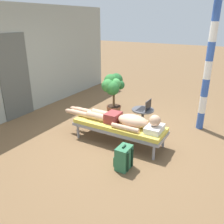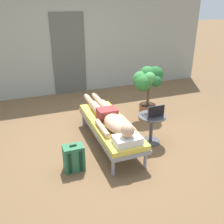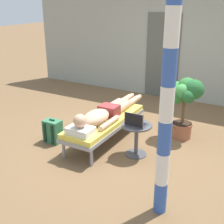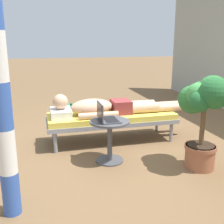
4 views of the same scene
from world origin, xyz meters
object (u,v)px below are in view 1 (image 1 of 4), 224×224
at_px(lounge_chair, 119,127).
at_px(side_table, 143,116).
at_px(porch_post, 208,70).
at_px(laptop, 145,107).
at_px(person_reclining, 122,119).
at_px(potted_plant, 113,88).
at_px(backpack, 124,158).

xyz_separation_m(lounge_chair, side_table, (0.69, -0.20, 0.01)).
bearing_deg(porch_post, laptop, 128.59).
bearing_deg(side_table, lounge_chair, 163.58).
height_order(person_reclining, side_table, person_reclining).
xyz_separation_m(potted_plant, porch_post, (0.39, -2.07, 0.59)).
height_order(side_table, backpack, side_table).
bearing_deg(backpack, potted_plant, 34.45).
relative_size(lounge_chair, backpack, 4.42).
bearing_deg(porch_post, person_reclining, 140.92).
bearing_deg(laptop, porch_post, -51.41).
relative_size(person_reclining, backpack, 5.12).
xyz_separation_m(lounge_chair, potted_plant, (1.12, 0.79, 0.41)).
distance_m(side_table, potted_plant, 1.15).
bearing_deg(laptop, lounge_chair, 159.77).
height_order(person_reclining, backpack, person_reclining).
relative_size(lounge_chair, side_table, 3.59).
bearing_deg(lounge_chair, side_table, -16.42).
xyz_separation_m(person_reclining, porch_post, (1.51, -1.23, 0.82)).
distance_m(side_table, backpack, 1.49).
distance_m(lounge_chair, laptop, 0.78).
bearing_deg(side_table, laptop, -90.00).
bearing_deg(person_reclining, potted_plant, 36.88).
bearing_deg(laptop, potted_plant, 67.90).
xyz_separation_m(lounge_chair, laptop, (0.69, -0.26, 0.24)).
bearing_deg(porch_post, side_table, 127.24).
bearing_deg(person_reclining, side_table, -12.36).
distance_m(lounge_chair, backpack, 0.92).
distance_m(person_reclining, backpack, 0.93).
distance_m(person_reclining, potted_plant, 1.42).
distance_m(person_reclining, laptop, 0.73).
relative_size(laptop, porch_post, 0.12).
bearing_deg(backpack, porch_post, -19.01).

